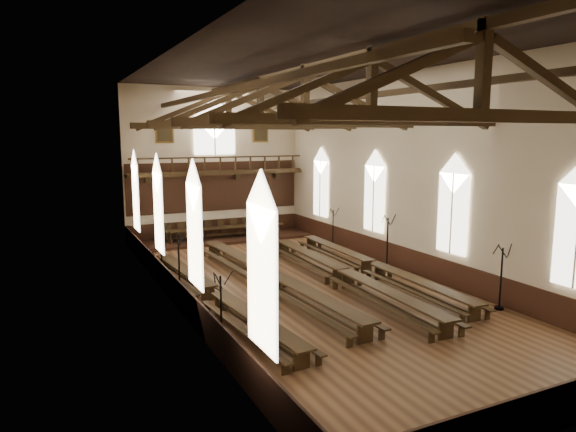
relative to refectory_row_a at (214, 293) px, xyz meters
name	(u,v)px	position (x,y,z in m)	size (l,w,h in m)	color
ground	(304,286)	(4.57, 0.82, -0.52)	(26.00, 26.00, 0.00)	brown
room_walls	(305,145)	(4.57, 0.82, 5.94)	(26.00, 26.00, 26.00)	beige
wainscot_band	(304,274)	(4.57, 0.82, 0.08)	(12.00, 26.00, 1.20)	#361910
side_windows	(305,206)	(4.57, 0.82, 3.22)	(11.85, 19.80, 4.50)	white
end_window	(215,130)	(4.57, 13.72, 6.71)	(2.80, 0.12, 3.80)	white
minstrels_gallery	(217,180)	(4.57, 13.48, 3.39)	(11.80, 1.24, 3.70)	#321F10
portraits	(215,132)	(4.57, 13.71, 6.58)	(7.75, 0.09, 1.45)	brown
roof_trusses	(305,104)	(4.57, 0.82, 7.70)	(11.70, 25.70, 2.80)	#321F10
refectory_row_a	(214,293)	(0.00, 0.00, 0.00)	(1.96, 14.10, 0.71)	#321F10
refectory_row_b	(269,275)	(3.01, 1.25, 0.07)	(2.01, 15.03, 0.81)	#321F10
refectory_row_c	(344,273)	(6.29, 0.18, 0.05)	(1.83, 14.70, 0.78)	#321F10
refectory_row_d	(373,266)	(8.42, 0.85, 0.02)	(1.72, 14.33, 0.74)	#321F10
dais	(226,239)	(4.70, 12.22, -0.42)	(11.40, 2.79, 0.19)	#361910
high_table	(226,228)	(4.70, 12.22, 0.30)	(7.93, 1.18, 0.74)	#321F10
high_chairs	(222,227)	(4.70, 13.00, 0.26)	(7.72, 0.52, 1.09)	#321F10
candelabrum_left_near	(221,323)	(-0.98, -3.87, 0.24)	(0.67, 0.77, 2.49)	black
candelabrum_left_mid	(179,277)	(-0.98, 1.71, 0.36)	(0.86, 0.84, 2.88)	black
candelabrum_left_far	(162,260)	(-0.98, 5.28, 0.30)	(0.79, 0.81, 2.70)	black
candelabrum_right_near	(500,290)	(10.12, -5.38, 0.29)	(0.79, 0.78, 2.66)	black
candelabrum_right_mid	(387,251)	(10.12, 2.03, 0.33)	(0.81, 0.84, 2.80)	black
candelabrum_right_far	(333,235)	(10.12, 7.59, 0.22)	(0.71, 0.73, 2.43)	black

